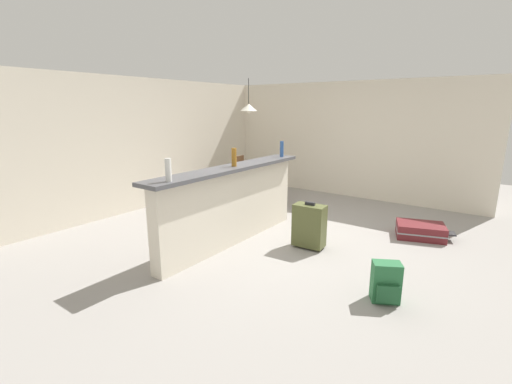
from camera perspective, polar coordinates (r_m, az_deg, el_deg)
The scene contains 15 objects.
ground_plane at distance 5.59m, azimuth 4.01°, elevation -7.13°, with size 13.00×13.00×0.05m, color gray.
wall_back at distance 7.34m, azimuth -16.65°, elevation 7.56°, with size 6.60×0.10×2.50m, color silver.
wall_right at distance 8.13m, azimuth 13.89°, elevation 8.26°, with size 0.10×6.00×2.50m, color silver.
partition_half_wall at distance 5.10m, azimuth -3.93°, elevation -2.45°, with size 2.80×0.20×1.09m, color silver.
bar_countertop at distance 4.97m, azimuth -4.04°, elevation 3.88°, with size 2.96×0.40×0.05m, color #4C4C51.
bottle_white at distance 4.04m, azimuth -14.08°, elevation 3.49°, with size 0.07×0.07×0.26m, color silver.
bottle_amber at distance 4.96m, azimuth -3.60°, elevation 5.67°, with size 0.07×0.07×0.26m, color #9E661E.
bottle_blue at distance 5.95m, azimuth 4.21°, elevation 6.99°, with size 0.06×0.06×0.26m, color #284C89.
dining_table at distance 7.29m, azimuth -0.56°, elevation 3.29°, with size 1.10×0.80×0.74m.
dining_chair_near_partition at distance 6.97m, azimuth 2.20°, elevation 1.71°, with size 0.44×0.44×0.93m.
dining_chair_far_side at distance 7.72m, azimuth -3.50°, elevation 2.86°, with size 0.43×0.43×0.93m.
pendant_lamp at distance 7.15m, azimuth -1.20°, elevation 13.59°, with size 0.34×0.34×0.66m.
suitcase_flat_maroon at distance 5.97m, azimuth 25.18°, elevation -5.70°, with size 0.68×0.89×0.22m.
backpack_green at distance 3.94m, azimuth 20.36°, elevation -13.68°, with size 0.32×0.33×0.42m.
suitcase_upright_olive at distance 5.02m, azimuth 8.64°, elevation -5.40°, with size 0.27×0.46×0.67m.
Camera 1 is at (-4.46, -2.74, 1.95)m, focal length 24.61 mm.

